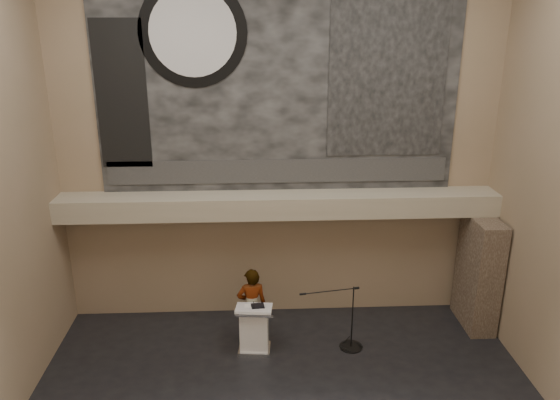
{
  "coord_description": "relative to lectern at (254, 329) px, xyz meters",
  "views": [
    {
      "loc": [
        -0.54,
        -8.1,
        7.12
      ],
      "look_at": [
        0.0,
        3.2,
        3.2
      ],
      "focal_mm": 35.0,
      "sensor_mm": 36.0,
      "label": 1
    }
  ],
  "objects": [
    {
      "name": "banner_clock_face",
      "position": [
        -1.19,
        1.65,
        6.15
      ],
      "size": [
        1.84,
        0.02,
        1.84
      ],
      "primitive_type": "cylinder",
      "rotation": [
        1.57,
        0.0,
        0.0
      ],
      "color": "silver",
      "rests_on": "banner"
    },
    {
      "name": "lectern",
      "position": [
        0.0,
        0.0,
        0.0
      ],
      "size": [
        0.82,
        0.62,
        1.14
      ],
      "rotation": [
        0.0,
        0.0,
        -0.1
      ],
      "color": "silver",
      "rests_on": "floor"
    },
    {
      "name": "binder",
      "position": [
        0.08,
        -0.01,
        0.56
      ],
      "size": [
        0.3,
        0.25,
        0.04
      ],
      "primitive_type": "cube",
      "rotation": [
        0.0,
        0.0,
        0.11
      ],
      "color": "black",
      "rests_on": "lectern"
    },
    {
      "name": "banner_text_strip",
      "position": [
        0.61,
        1.67,
        3.1
      ],
      "size": [
        7.76,
        0.02,
        0.55
      ],
      "primitive_type": "cube",
      "color": "#2C2C2C",
      "rests_on": "banner"
    },
    {
      "name": "wall_back",
      "position": [
        0.61,
        1.74,
        3.7
      ],
      "size": [
        10.0,
        0.02,
        8.5
      ],
      "primitive_type": "cube",
      "color": "#867255",
      "rests_on": "floor"
    },
    {
      "name": "speaker_person",
      "position": [
        -0.05,
        0.36,
        0.36
      ],
      "size": [
        0.71,
        0.52,
        1.82
      ],
      "primitive_type": "imported",
      "rotation": [
        0.0,
        0.0,
        3.27
      ],
      "color": "white",
      "rests_on": "floor"
    },
    {
      "name": "wall_front",
      "position": [
        0.61,
        -6.26,
        3.7
      ],
      "size": [
        10.0,
        0.02,
        8.5
      ],
      "primitive_type": "cube",
      "color": "#867255",
      "rests_on": "floor"
    },
    {
      "name": "sprinkler_right",
      "position": [
        2.51,
        1.29,
        2.12
      ],
      "size": [
        0.04,
        0.04,
        0.06
      ],
      "primitive_type": "cylinder",
      "color": "#B2893D",
      "rests_on": "soffit"
    },
    {
      "name": "sprinkler_left",
      "position": [
        -0.99,
        1.29,
        2.12
      ],
      "size": [
        0.04,
        0.04,
        0.06
      ],
      "primitive_type": "cylinder",
      "color": "#B2893D",
      "rests_on": "soffit"
    },
    {
      "name": "banner",
      "position": [
        0.61,
        1.71,
        5.15
      ],
      "size": [
        8.0,
        0.05,
        5.0
      ],
      "primitive_type": "cube",
      "color": "black",
      "rests_on": "wall_back"
    },
    {
      "name": "banner_clock_rim",
      "position": [
        -1.19,
        1.67,
        6.15
      ],
      "size": [
        2.3,
        0.02,
        2.3
      ],
      "primitive_type": "cylinder",
      "rotation": [
        1.57,
        0.0,
        0.0
      ],
      "color": "black",
      "rests_on": "banner"
    },
    {
      "name": "soffit",
      "position": [
        0.61,
        1.34,
        2.4
      ],
      "size": [
        10.0,
        0.8,
        0.5
      ],
      "primitive_type": "cube",
      "color": "gray",
      "rests_on": "wall_back"
    },
    {
      "name": "banner_building_print",
      "position": [
        3.01,
        1.67,
        5.25
      ],
      "size": [
        2.6,
        0.02,
        3.6
      ],
      "primitive_type": "cube",
      "color": "black",
      "rests_on": "banner"
    },
    {
      "name": "papers",
      "position": [
        -0.11,
        -0.02,
        0.55
      ],
      "size": [
        0.2,
        0.26,
        0.0
      ],
      "primitive_type": "cube",
      "rotation": [
        0.0,
        0.0,
        0.03
      ],
      "color": "white",
      "rests_on": "lectern"
    },
    {
      "name": "stone_pier",
      "position": [
        5.26,
        0.89,
        0.8
      ],
      "size": [
        0.6,
        1.4,
        2.7
      ],
      "primitive_type": "cube",
      "color": "#433429",
      "rests_on": "floor"
    },
    {
      "name": "mic_stand",
      "position": [
        2.12,
        0.01,
        -0.33
      ],
      "size": [
        1.44,
        0.52,
        1.51
      ],
      "rotation": [
        0.0,
        0.0,
        0.17
      ],
      "color": "black",
      "rests_on": "floor"
    },
    {
      "name": "banner_brick_print",
      "position": [
        -2.79,
        1.67,
        4.85
      ],
      "size": [
        1.1,
        0.02,
        3.2
      ],
      "primitive_type": "cube",
      "color": "black",
      "rests_on": "banner"
    }
  ]
}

